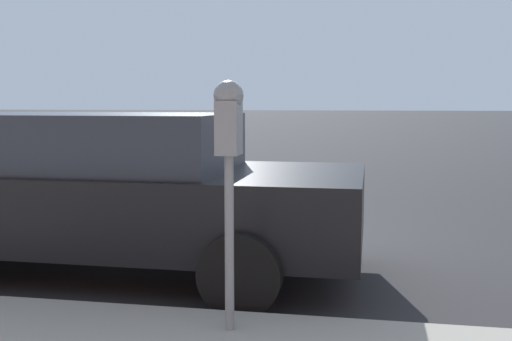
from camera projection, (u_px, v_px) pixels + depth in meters
The scene contains 3 objects.
ground_plane at pixel (235, 250), 6.50m from camera, with size 220.00×220.00×0.00m, color #2B2B2D.
parking_meter at pixel (229, 141), 3.77m from camera, with size 0.21×0.19×1.61m.
car_black at pixel (105, 189), 5.63m from camera, with size 2.11×4.70×1.50m.
Camera 1 is at (-6.22, -1.36, 1.61)m, focal length 42.00 mm.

